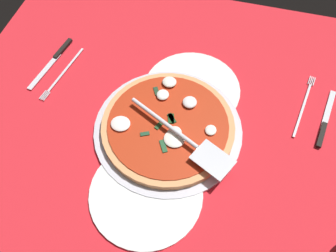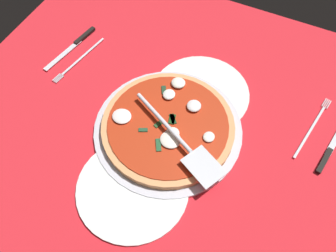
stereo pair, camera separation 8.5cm
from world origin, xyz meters
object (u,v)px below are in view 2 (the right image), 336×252
dinner_plate_right (201,93)px  pizza_server (181,141)px  place_setting_far (77,52)px  dinner_plate_left (133,188)px  pizza (168,126)px  place_setting_near (321,139)px

dinner_plate_right → pizza_server: bearing=-172.8°
dinner_plate_right → place_setting_far: size_ratio=1.14×
place_setting_far → dinner_plate_right: bearing=102.5°
dinner_plate_left → place_setting_far: (29.56, 34.46, -0.14)cm
dinner_plate_right → pizza_server: 18.63cm
place_setting_far → pizza_server: bearing=77.9°
pizza → place_setting_near: pizza is taller
dinner_plate_left → pizza: bearing=-1.4°
dinner_plate_left → pizza_server: (13.39, -5.55, 4.50)cm
dinner_plate_right → place_setting_far: (-1.76, 37.76, -0.14)cm
dinner_plate_right → pizza_server: (-17.94, -2.25, 4.50)cm
place_setting_near → place_setting_far: (-1.64, 69.68, 0.01)cm
dinner_plate_right → pizza: (-13.91, 2.87, 1.82)cm
pizza → pizza_server: (-4.03, -5.12, 2.68)cm
pizza_server → place_setting_near: pizza_server is taller
dinner_plate_left → place_setting_near: place_setting_near is taller
pizza → place_setting_far: bearing=70.8°
pizza_server → place_setting_far: size_ratio=1.23×
dinner_plate_left → pizza_server: 15.18cm
dinner_plate_right → pizza: 14.32cm
pizza → pizza_server: pizza_server is taller
pizza → pizza_server: 7.05cm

